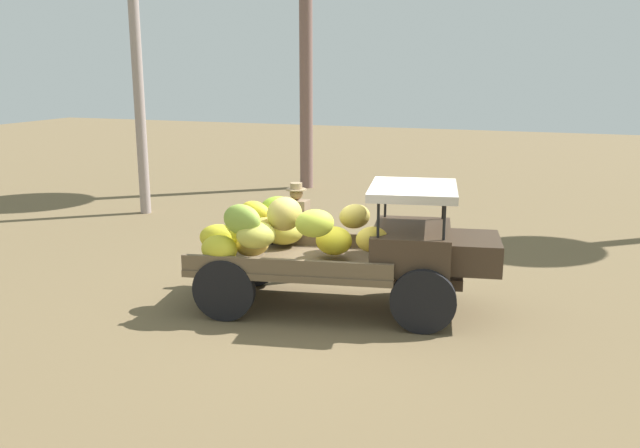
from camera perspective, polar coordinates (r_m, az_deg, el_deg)
name	(u,v)px	position (r m, az deg, el deg)	size (l,w,h in m)	color
ground_plane	(330,306)	(10.22, 0.89, -7.03)	(60.00, 60.00, 0.00)	brown
truck	(340,246)	(9.87, 1.75, -1.86)	(4.63, 2.39, 1.89)	#3D2D20
farmer	(296,225)	(11.20, -2.02, -0.13)	(0.53, 0.47, 1.67)	#434846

